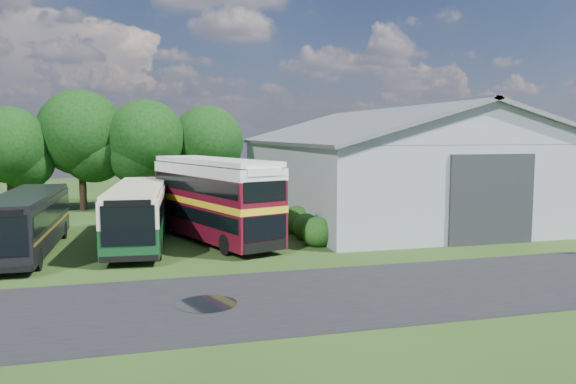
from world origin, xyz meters
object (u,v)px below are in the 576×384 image
object	(u,v)px
storage_shed	(395,160)
bus_maroon_double	(214,200)
bus_green_single	(139,213)
bus_dark_single	(27,222)

from	to	relation	value
storage_shed	bus_maroon_double	bearing A→B (deg)	-154.04
storage_shed	bus_green_single	distance (m)	20.12
storage_shed	bus_dark_single	xyz separation A→B (m)	(-24.24, -7.96, -2.52)
bus_maroon_double	bus_dark_single	xyz separation A→B (m)	(-9.64, -0.85, -0.70)
storage_shed	bus_maroon_double	world-z (taller)	storage_shed
storage_shed	bus_maroon_double	size ratio (longest dim) A/B	2.20
bus_green_single	bus_dark_single	world-z (taller)	bus_green_single
bus_maroon_double	bus_dark_single	world-z (taller)	bus_maroon_double
bus_maroon_double	bus_green_single	bearing A→B (deg)	157.90
bus_maroon_double	bus_dark_single	distance (m)	9.70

